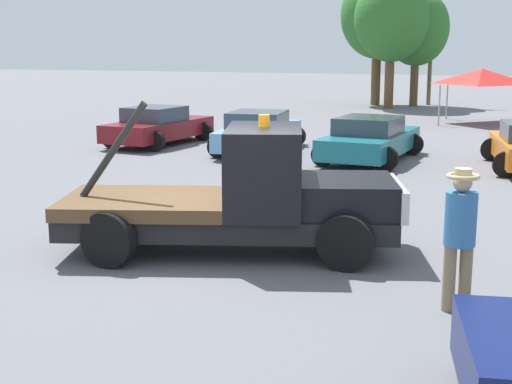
# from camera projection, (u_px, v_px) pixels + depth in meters

# --- Properties ---
(ground_plane) EXTENTS (160.00, 160.00, 0.00)m
(ground_plane) POSITION_uv_depth(u_px,v_px,m) (228.00, 251.00, 11.96)
(ground_plane) COLOR slate
(tow_truck) EXTENTS (5.88, 3.52, 2.51)m
(tow_truck) POSITION_uv_depth(u_px,v_px,m) (248.00, 199.00, 11.77)
(tow_truck) COLOR black
(tow_truck) RESTS_ON ground
(person_near_truck) EXTENTS (0.42, 0.42, 1.87)m
(person_near_truck) POSITION_uv_depth(u_px,v_px,m) (460.00, 228.00, 9.06)
(person_near_truck) COLOR #847051
(person_near_truck) RESTS_ON ground
(parked_car_maroon) EXTENTS (2.73, 4.72, 1.34)m
(parked_car_maroon) POSITION_uv_depth(u_px,v_px,m) (158.00, 126.00, 24.93)
(parked_car_maroon) COLOR maroon
(parked_car_maroon) RESTS_ON ground
(parked_car_skyblue) EXTENTS (2.86, 4.94, 1.34)m
(parked_car_skyblue) POSITION_uv_depth(u_px,v_px,m) (259.00, 132.00, 23.13)
(parked_car_skyblue) COLOR #669ED1
(parked_car_skyblue) RESTS_ON ground
(parked_car_teal) EXTENTS (2.75, 4.92, 1.34)m
(parked_car_teal) POSITION_uv_depth(u_px,v_px,m) (370.00, 139.00, 21.34)
(parked_car_teal) COLOR #196670
(parked_car_teal) RESTS_ON ground
(canopy_tent_red) EXTENTS (3.25, 3.25, 2.43)m
(canopy_tent_red) POSITION_uv_depth(u_px,v_px,m) (482.00, 76.00, 31.49)
(canopy_tent_red) COLOR #9E9EA3
(canopy_tent_red) RESTS_ON ground
(tree_left) EXTENTS (3.67, 3.67, 6.56)m
(tree_left) POSITION_uv_depth(u_px,v_px,m) (416.00, 28.00, 40.34)
(tree_left) COLOR brown
(tree_left) RESTS_ON ground
(tree_center) EXTENTS (4.07, 4.07, 7.27)m
(tree_center) POSITION_uv_depth(u_px,v_px,m) (391.00, 19.00, 38.86)
(tree_center) COLOR brown
(tree_center) RESTS_ON ground
(tree_right) EXTENTS (4.29, 4.29, 7.66)m
(tree_right) POSITION_uv_depth(u_px,v_px,m) (378.00, 16.00, 41.10)
(tree_right) COLOR brown
(tree_right) RESTS_ON ground
(utility_pole) EXTENTS (2.20, 0.24, 8.03)m
(utility_pole) POSITION_uv_depth(u_px,v_px,m) (432.00, 31.00, 41.38)
(utility_pole) COLOR brown
(utility_pole) RESTS_ON ground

